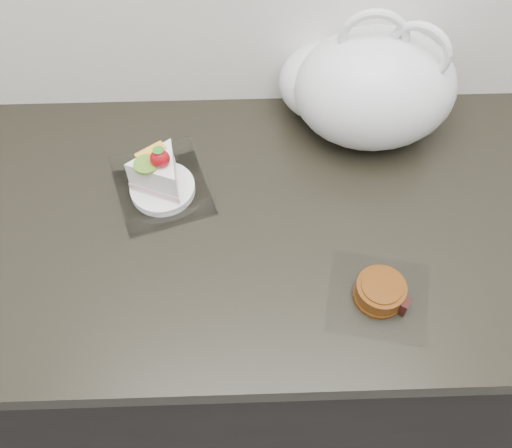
% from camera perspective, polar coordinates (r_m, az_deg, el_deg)
% --- Properties ---
extents(counter, '(2.04, 0.64, 0.90)m').
position_cam_1_polar(counter, '(1.42, 1.74, -9.90)').
color(counter, black).
rests_on(counter, ground).
extents(cake_tray, '(0.20, 0.20, 0.13)m').
position_cam_1_polar(cake_tray, '(1.05, -9.47, 4.23)').
color(cake_tray, white).
rests_on(cake_tray, counter).
extents(mooncake_wrap, '(0.19, 0.18, 0.04)m').
position_cam_1_polar(mooncake_wrap, '(0.95, 12.35, -6.74)').
color(mooncake_wrap, white).
rests_on(mooncake_wrap, counter).
extents(plastic_bag, '(0.38, 0.32, 0.28)m').
position_cam_1_polar(plastic_bag, '(1.11, 10.80, 13.34)').
color(plastic_bag, silver).
rests_on(plastic_bag, counter).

